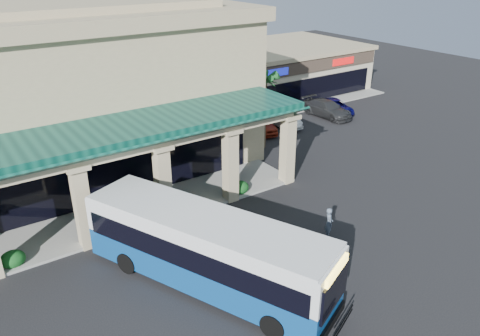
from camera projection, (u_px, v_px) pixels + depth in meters
ground at (261, 246)px, 24.64m from camera, size 110.00×110.00×0.00m
main_building at (15, 96)px, 30.11m from camera, size 30.80×14.80×11.35m
arcade at (62, 189)px, 24.41m from camera, size 30.00×6.20×5.70m
strip_mall at (261, 70)px, 50.85m from camera, size 22.50×12.50×4.90m
palm_0 at (265, 107)px, 35.87m from camera, size 2.40×2.40×6.60m
palm_1 at (252, 101)px, 38.80m from camera, size 2.40×2.40×5.80m
broadleaf_tree at (201, 97)px, 41.71m from camera, size 2.60×2.60×4.81m
transit_bus at (206, 252)px, 21.13m from camera, size 7.81×12.88×3.56m
pedestrian at (329, 223)px, 25.12m from camera, size 0.69×0.76×1.75m
car_silver at (260, 122)px, 40.27m from camera, size 3.17×5.03×1.60m
car_white at (282, 118)px, 41.52m from camera, size 1.76×4.40×1.42m
car_red at (327, 109)px, 43.92m from camera, size 2.42×5.37×1.53m
car_gray at (335, 107)px, 44.80m from camera, size 3.48×5.23×1.33m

